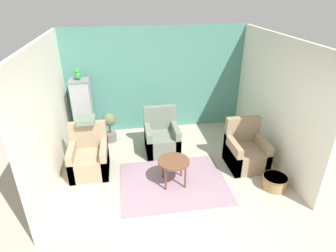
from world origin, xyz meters
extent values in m
plane|color=#B2A893|center=(0.00, 0.00, 0.00)|extent=(20.00, 20.00, 0.00)
cube|color=#4C897A|center=(0.00, 3.57, 1.29)|extent=(4.49, 0.06, 2.57)
cube|color=silver|center=(-2.22, 1.77, 1.29)|extent=(0.06, 3.54, 2.57)
cube|color=silver|center=(2.22, 1.77, 1.29)|extent=(0.06, 3.54, 2.57)
cube|color=gray|center=(0.00, 1.12, 0.01)|extent=(2.01, 1.58, 0.01)
cylinder|color=brown|center=(0.00, 1.12, 0.49)|extent=(0.59, 0.59, 0.04)
cylinder|color=brown|center=(-0.18, 0.94, 0.24)|extent=(0.04, 0.04, 0.47)
cylinder|color=brown|center=(0.19, 0.94, 0.24)|extent=(0.04, 0.04, 0.47)
cylinder|color=brown|center=(-0.18, 1.30, 0.24)|extent=(0.04, 0.04, 0.47)
cylinder|color=brown|center=(0.19, 1.30, 0.24)|extent=(0.04, 0.04, 0.47)
cube|color=#9E896B|center=(-1.59, 1.73, 0.21)|extent=(0.73, 0.77, 0.43)
cube|color=#9E896B|center=(-1.59, 2.05, 0.70)|extent=(0.73, 0.14, 0.55)
cube|color=#9E896B|center=(-1.90, 1.73, 0.31)|extent=(0.12, 0.77, 0.62)
cube|color=#9E896B|center=(-1.28, 1.73, 0.31)|extent=(0.12, 0.77, 0.62)
cube|color=#8E7A5B|center=(1.58, 1.44, 0.21)|extent=(0.73, 0.77, 0.43)
cube|color=#8E7A5B|center=(1.58, 1.76, 0.70)|extent=(0.73, 0.14, 0.55)
cube|color=#8E7A5B|center=(1.27, 1.44, 0.31)|extent=(0.12, 0.77, 0.62)
cube|color=#8E7A5B|center=(1.89, 1.44, 0.31)|extent=(0.12, 0.77, 0.62)
cube|color=slate|center=(-0.05, 2.31, 0.21)|extent=(0.73, 0.77, 0.43)
cube|color=slate|center=(-0.05, 2.62, 0.70)|extent=(0.73, 0.14, 0.55)
cube|color=slate|center=(-0.35, 2.31, 0.31)|extent=(0.12, 0.77, 0.62)
cube|color=slate|center=(0.26, 2.31, 0.31)|extent=(0.12, 0.77, 0.62)
cube|color=slate|center=(-1.80, 3.17, 0.04)|extent=(0.50, 0.50, 0.07)
cube|color=#A8A8AD|center=(-1.80, 3.17, 0.77)|extent=(0.41, 0.41, 1.41)
cube|color=slate|center=(-1.80, 3.17, 1.49)|extent=(0.44, 0.44, 0.03)
ellipsoid|color=green|center=(-1.80, 3.17, 1.61)|extent=(0.13, 0.16, 0.20)
sphere|color=green|center=(-1.80, 3.15, 1.72)|extent=(0.11, 0.11, 0.11)
cone|color=gold|center=(-1.80, 3.10, 1.71)|extent=(0.05, 0.05, 0.05)
cone|color=green|center=(-1.80, 3.24, 1.59)|extent=(0.06, 0.13, 0.17)
cylinder|color=#66605B|center=(-1.21, 2.97, 0.11)|extent=(0.28, 0.28, 0.22)
cylinder|color=brown|center=(-1.21, 2.97, 0.34)|extent=(0.03, 0.03, 0.25)
sphere|color=#566B47|center=(-1.21, 2.97, 0.57)|extent=(0.31, 0.31, 0.31)
sphere|color=#566B47|center=(-1.29, 3.01, 0.52)|extent=(0.19, 0.19, 0.19)
sphere|color=#566B47|center=(-1.13, 2.95, 0.53)|extent=(0.17, 0.17, 0.17)
cylinder|color=#A37F51|center=(1.82, 0.68, 0.12)|extent=(0.43, 0.43, 0.25)
cylinder|color=brown|center=(1.82, 0.68, 0.24)|extent=(0.45, 0.45, 0.02)
cube|color=slate|center=(-1.59, 2.05, 1.03)|extent=(0.35, 0.35, 0.10)
camera|label=1|loc=(-0.80, -3.13, 3.39)|focal=30.00mm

